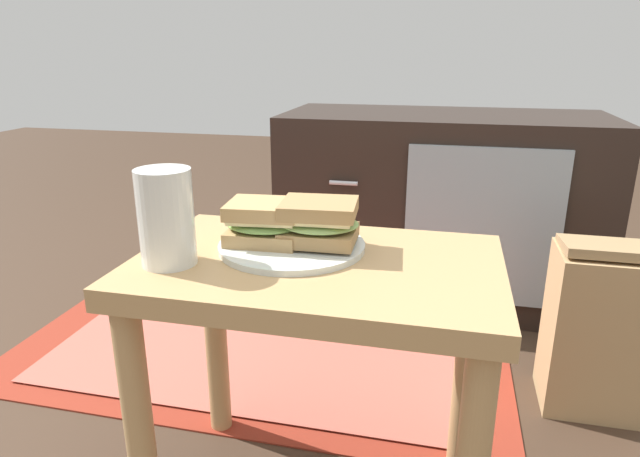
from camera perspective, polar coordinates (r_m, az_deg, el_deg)
side_table at (r=0.88m, az=-0.31°, el=-8.67°), size 0.56×0.36×0.46m
tv_cabinet at (r=1.78m, az=12.23°, el=2.20°), size 0.96×0.46×0.58m
area_rug at (r=1.50m, az=-6.54°, el=-12.60°), size 1.29×0.65×0.01m
plate at (r=0.89m, az=-2.92°, el=-1.78°), size 0.24×0.24×0.01m
sandwich_front at (r=0.89m, az=-5.76°, el=0.65°), size 0.13×0.10×0.07m
sandwich_back at (r=0.87m, az=-0.10°, el=0.70°), size 0.13×0.11×0.07m
beer_glass at (r=0.84m, az=-15.60°, el=0.88°), size 0.08×0.08×0.14m
paper_bag at (r=1.36m, az=26.65°, el=-9.15°), size 0.20×0.16×0.39m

